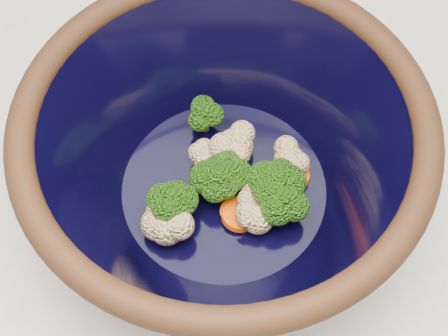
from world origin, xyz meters
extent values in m
cube|color=beige|center=(0.00, 0.00, 0.45)|extent=(1.20, 1.20, 0.90)
cylinder|color=black|center=(-0.07, -0.06, 0.91)|extent=(0.20, 0.20, 0.01)
torus|color=black|center=(-0.07, -0.06, 1.04)|extent=(0.34, 0.34, 0.02)
cylinder|color=black|center=(-0.07, -0.06, 0.93)|extent=(0.19, 0.19, 0.00)
cylinder|color=#608442|center=(-0.11, -0.09, 0.94)|extent=(0.01, 0.01, 0.02)
ellipsoid|color=#2E7315|center=(-0.11, -0.09, 0.96)|extent=(0.04, 0.04, 0.03)
cylinder|color=#608442|center=(-0.02, -0.06, 0.94)|extent=(0.01, 0.01, 0.02)
ellipsoid|color=#2E7315|center=(-0.02, -0.06, 0.97)|extent=(0.04, 0.04, 0.04)
cylinder|color=#608442|center=(-0.07, -0.06, 0.94)|extent=(0.01, 0.01, 0.02)
ellipsoid|color=#2E7315|center=(-0.07, -0.06, 0.96)|extent=(0.04, 0.04, 0.03)
cylinder|color=#608442|center=(-0.10, 0.00, 0.94)|extent=(0.01, 0.01, 0.02)
ellipsoid|color=#2E7315|center=(-0.10, 0.00, 0.96)|extent=(0.03, 0.03, 0.03)
cylinder|color=#608442|center=(-0.02, -0.08, 0.94)|extent=(0.01, 0.01, 0.02)
ellipsoid|color=#2E7315|center=(-0.02, -0.08, 0.96)|extent=(0.04, 0.04, 0.03)
cylinder|color=#608442|center=(-0.07, -0.06, 0.94)|extent=(0.01, 0.01, 0.02)
ellipsoid|color=#2E7315|center=(-0.07, -0.06, 0.96)|extent=(0.04, 0.04, 0.03)
cylinder|color=#608442|center=(-0.07, -0.06, 0.94)|extent=(0.01, 0.01, 0.02)
ellipsoid|color=#2E7315|center=(-0.07, -0.06, 0.96)|extent=(0.04, 0.04, 0.03)
cylinder|color=#608442|center=(-0.08, -0.07, 0.94)|extent=(0.01, 0.01, 0.02)
ellipsoid|color=#2E7315|center=(-0.08, -0.07, 0.97)|extent=(0.04, 0.04, 0.04)
sphere|color=beige|center=(-0.02, -0.03, 0.95)|extent=(0.03, 0.03, 0.03)
sphere|color=beige|center=(-0.07, -0.05, 0.95)|extent=(0.03, 0.03, 0.03)
sphere|color=beige|center=(-0.04, -0.09, 0.95)|extent=(0.03, 0.03, 0.03)
sphere|color=beige|center=(-0.04, -0.07, 0.95)|extent=(0.03, 0.03, 0.03)
sphere|color=beige|center=(-0.09, -0.04, 0.95)|extent=(0.03, 0.03, 0.03)
sphere|color=beige|center=(-0.11, -0.12, 0.95)|extent=(0.03, 0.03, 0.03)
sphere|color=beige|center=(-0.12, -0.11, 0.95)|extent=(0.03, 0.03, 0.03)
sphere|color=beige|center=(-0.07, -0.03, 0.95)|extent=(0.03, 0.03, 0.03)
cylinder|color=#EA510A|center=(-0.01, -0.04, 0.94)|extent=(0.03, 0.03, 0.01)
cylinder|color=#EA510A|center=(-0.05, -0.09, 0.94)|extent=(0.03, 0.03, 0.01)
cylinder|color=#EA510A|center=(-0.06, -0.09, 0.94)|extent=(0.03, 0.03, 0.01)
cylinder|color=#EA510A|center=(-0.11, -0.09, 0.94)|extent=(0.03, 0.03, 0.01)
camera|label=1|loc=(-0.02, -0.33, 1.44)|focal=50.00mm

